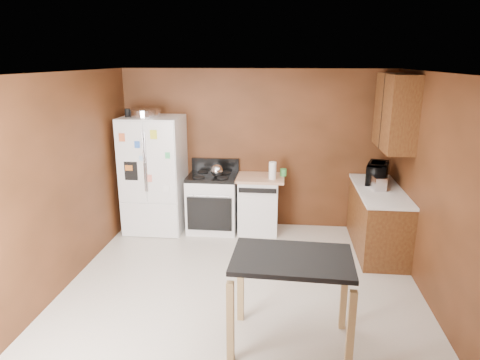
% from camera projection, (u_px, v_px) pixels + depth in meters
% --- Properties ---
extents(floor, '(4.50, 4.50, 0.00)m').
position_uv_depth(floor, '(240.00, 294.00, 4.97)').
color(floor, beige).
rests_on(floor, ground).
extents(ceiling, '(4.50, 4.50, 0.00)m').
position_uv_depth(ceiling, '(241.00, 73.00, 4.28)').
color(ceiling, white).
rests_on(ceiling, ground).
extents(wall_back, '(4.20, 0.00, 4.20)m').
position_uv_depth(wall_back, '(255.00, 150.00, 6.78)').
color(wall_back, brown).
rests_on(wall_back, ground).
extents(wall_front, '(4.20, 0.00, 4.20)m').
position_uv_depth(wall_front, '(200.00, 308.00, 2.47)').
color(wall_front, brown).
rests_on(wall_front, ground).
extents(wall_left, '(0.00, 4.50, 4.50)m').
position_uv_depth(wall_left, '(56.00, 186.00, 4.84)').
color(wall_left, brown).
rests_on(wall_left, ground).
extents(wall_right, '(0.00, 4.50, 4.50)m').
position_uv_depth(wall_right, '(443.00, 198.00, 4.41)').
color(wall_right, brown).
rests_on(wall_right, ground).
extents(roasting_pan, '(0.45, 0.45, 0.11)m').
position_uv_depth(roasting_pan, '(145.00, 113.00, 6.38)').
color(roasting_pan, silver).
rests_on(roasting_pan, refrigerator).
extents(pen_cup, '(0.08, 0.08, 0.12)m').
position_uv_depth(pen_cup, '(128.00, 113.00, 6.36)').
color(pen_cup, black).
rests_on(pen_cup, refrigerator).
extents(kettle, '(0.19, 0.19, 0.19)m').
position_uv_depth(kettle, '(217.00, 171.00, 6.52)').
color(kettle, silver).
rests_on(kettle, gas_range).
extents(paper_towel, '(0.14, 0.14, 0.26)m').
position_uv_depth(paper_towel, '(273.00, 171.00, 6.42)').
color(paper_towel, white).
rests_on(paper_towel, dishwasher).
extents(green_canister, '(0.12, 0.12, 0.11)m').
position_uv_depth(green_canister, '(283.00, 172.00, 6.61)').
color(green_canister, green).
rests_on(green_canister, dishwasher).
extents(toaster, '(0.19, 0.27, 0.19)m').
position_uv_depth(toaster, '(378.00, 183.00, 5.87)').
color(toaster, silver).
rests_on(toaster, right_cabinets).
extents(microwave, '(0.46, 0.56, 0.27)m').
position_uv_depth(microwave, '(377.00, 174.00, 6.18)').
color(microwave, black).
rests_on(microwave, right_cabinets).
extents(refrigerator, '(0.90, 0.80, 1.80)m').
position_uv_depth(refrigerator, '(154.00, 174.00, 6.66)').
color(refrigerator, white).
rests_on(refrigerator, ground).
extents(gas_range, '(0.76, 0.68, 1.10)m').
position_uv_depth(gas_range, '(213.00, 202.00, 6.75)').
color(gas_range, white).
rests_on(gas_range, ground).
extents(dishwasher, '(0.78, 0.63, 0.89)m').
position_uv_depth(dishwasher, '(259.00, 203.00, 6.70)').
color(dishwasher, white).
rests_on(dishwasher, ground).
extents(right_cabinets, '(0.63, 1.58, 2.45)m').
position_uv_depth(right_cabinets, '(383.00, 188.00, 5.95)').
color(right_cabinets, brown).
rests_on(right_cabinets, ground).
extents(island, '(1.13, 0.77, 0.91)m').
position_uv_depth(island, '(292.00, 272.00, 3.92)').
color(island, black).
rests_on(island, ground).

